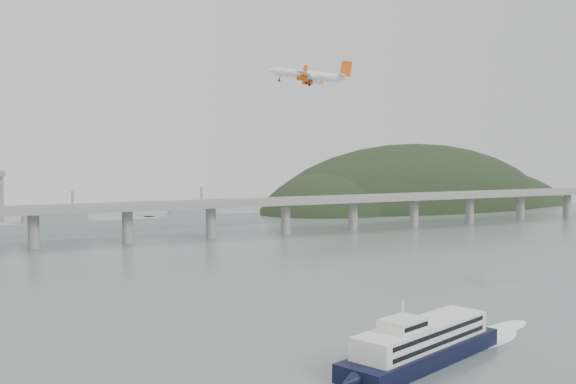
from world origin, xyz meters
TOP-DOWN VIEW (x-y plane):
  - ground at (0.00, 0.00)m, footprint 900.00×900.00m
  - bridge at (-1.15, 200.00)m, footprint 800.00×22.00m
  - headland at (285.18, 331.75)m, footprint 365.00×155.00m
  - ferry at (-15.00, -49.64)m, footprint 84.77×38.30m
  - airliner at (12.22, 60.49)m, footprint 29.62×27.61m

SIDE VIEW (x-z plane):
  - headland at x=285.18m, z-range -97.34..58.66m
  - ground at x=0.00m, z-range 0.00..0.00m
  - ferry at x=-15.00m, z-range -3.81..12.84m
  - bridge at x=-1.15m, z-range 5.70..29.60m
  - airliner at x=12.22m, z-range 77.66..87.34m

